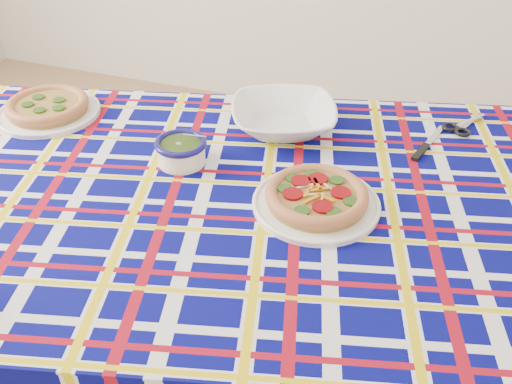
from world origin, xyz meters
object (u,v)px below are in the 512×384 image
(main_focaccia_plate, at_px, (317,196))
(serving_bowl, at_px, (284,117))
(dining_table, at_px, (235,221))
(pesto_bowl, at_px, (181,149))

(main_focaccia_plate, height_order, serving_bowl, serving_bowl)
(dining_table, xyz_separation_m, main_focaccia_plate, (0.19, 0.02, 0.11))
(dining_table, relative_size, main_focaccia_plate, 6.12)
(dining_table, bearing_deg, main_focaccia_plate, -8.97)
(pesto_bowl, xyz_separation_m, serving_bowl, (0.19, 0.25, -0.00))
(main_focaccia_plate, bearing_deg, pesto_bowl, 170.07)
(pesto_bowl, bearing_deg, dining_table, -25.36)
(dining_table, distance_m, serving_bowl, 0.35)
(serving_bowl, bearing_deg, pesto_bowl, -126.85)
(dining_table, height_order, main_focaccia_plate, main_focaccia_plate)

